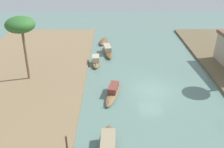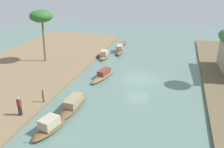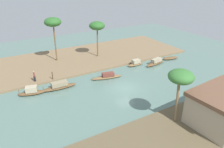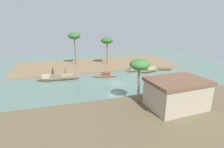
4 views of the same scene
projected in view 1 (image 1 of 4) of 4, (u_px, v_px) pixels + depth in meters
The scene contains 9 objects.
river_water at pixel (152, 90), 25.56m from camera, with size 71.05×71.05×0.00m, color slate.
riverbank_left at pixel (13, 90), 25.38m from camera, with size 41.24×15.14×0.31m, color #846B4C.
sampan_downstream_large at pixel (107, 51), 34.21m from camera, with size 4.79×1.77×1.16m.
sampan_with_red_awning at pixel (113, 91), 24.71m from camera, with size 5.26×2.12×1.01m.
sampan_open_hull at pixel (108, 146), 17.77m from camera, with size 5.19×1.33×1.12m.
sampan_upstream_small at pixel (96, 61), 31.08m from camera, with size 3.36×1.16×1.15m.
sampan_near_left_bank at pixel (103, 41), 38.30m from camera, with size 3.65×1.71×1.02m.
mooring_post at pixel (67, 143), 17.39m from camera, with size 0.14×0.14×1.27m, color #4C3823.
palm_tree_left_near at pixel (20, 25), 24.42m from camera, with size 3.04×3.04×7.11m.
Camera 1 is at (21.71, -4.49, 13.55)m, focal length 38.18 mm.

